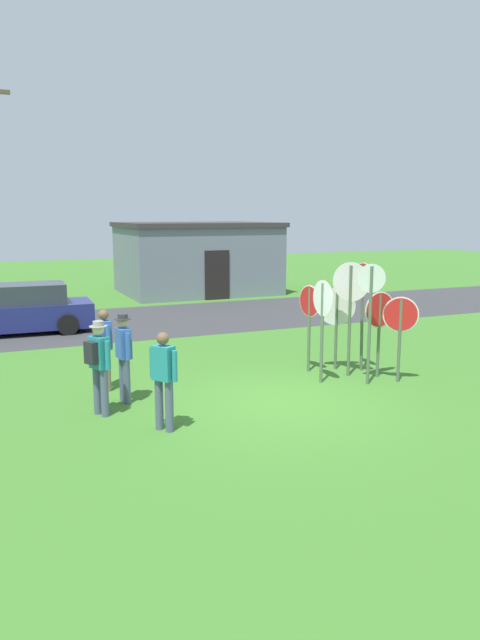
{
  "coord_description": "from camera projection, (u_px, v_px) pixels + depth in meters",
  "views": [
    {
      "loc": [
        -5.02,
        -9.94,
        3.6
      ],
      "look_at": [
        0.15,
        2.03,
        1.3
      ],
      "focal_mm": 33.67,
      "sensor_mm": 36.0,
      "label": 1
    }
  ],
  "objects": [
    {
      "name": "building_background",
      "position": [
        197.0,
        258.0,
        27.83
      ],
      "size": [
        6.87,
        5.43,
        3.24
      ],
      "color": "slate",
      "rests_on": "ground"
    },
    {
      "name": "stop_sign_center_cluster",
      "position": [
        370.0,
        306.0,
        12.62
      ],
      "size": [
        0.58,
        0.22,
        2.59
      ],
      "color": "#51664C",
      "rests_on": "ground"
    },
    {
      "name": "person_in_dark_shirt",
      "position": [
        124.0,
        353.0,
        11.51
      ],
      "size": [
        0.32,
        0.57,
        1.74
      ],
      "color": "#4C5670",
      "rests_on": "ground"
    },
    {
      "name": "person_near_signs",
      "position": [
        164.0,
        376.0,
        9.98
      ],
      "size": [
        0.38,
        0.49,
        1.69
      ],
      "color": "#4C5670",
      "rests_on": "ground"
    },
    {
      "name": "stop_sign_tallest",
      "position": [
        309.0,
        313.0,
        13.74
      ],
      "size": [
        0.13,
        0.73,
        2.02
      ],
      "color": "#51664C",
      "rests_on": "ground"
    },
    {
      "name": "stop_sign_low_front",
      "position": [
        363.0,
        298.0,
        13.74
      ],
      "size": [
        0.12,
        0.72,
        2.53
      ],
      "color": "#51664C",
      "rests_on": "ground"
    },
    {
      "name": "parked_car_on_street",
      "position": [
        22.0,
        311.0,
        18.42
      ],
      "size": [
        4.35,
        2.12,
        1.51
      ],
      "color": "navy",
      "rests_on": "ground"
    },
    {
      "name": "stop_sign_leaning_left",
      "position": [
        337.0,
        314.0,
        13.94
      ],
      "size": [
        0.83,
        0.34,
        1.94
      ],
      "color": "#51664C",
      "rests_on": "ground"
    },
    {
      "name": "street_asphalt",
      "position": [
        145.0,
        321.0,
        20.57
      ],
      "size": [
        60.0,
        6.4,
        0.01
      ],
      "primitive_type": "cube",
      "color": "#38383A",
      "rests_on": "ground"
    },
    {
      "name": "stop_sign_far_back",
      "position": [
        379.0,
        319.0,
        13.26
      ],
      "size": [
        0.81,
        0.08,
        1.93
      ],
      "color": "#51664C",
      "rests_on": "ground"
    },
    {
      "name": "stop_sign_nearest",
      "position": [
        323.0,
        313.0,
        12.76
      ],
      "size": [
        0.07,
        0.77,
        2.23
      ],
      "color": "#51664C",
      "rests_on": "ground"
    },
    {
      "name": "person_on_left",
      "position": [
        99.0,
        361.0,
        10.72
      ],
      "size": [
        0.45,
        0.52,
        1.74
      ],
      "color": "#4C5670",
      "rests_on": "ground"
    },
    {
      "name": "stop_sign_rear_right",
      "position": [
        350.0,
        297.0,
        13.27
      ],
      "size": [
        0.47,
        0.75,
        2.57
      ],
      "color": "#51664C",
      "rests_on": "ground"
    },
    {
      "name": "person_holding_notes",
      "position": [
        105.0,
        345.0,
        12.33
      ],
      "size": [
        0.27,
        0.56,
        1.69
      ],
      "color": "#7A6B56",
      "rests_on": "ground"
    },
    {
      "name": "stop_sign_leaning_right",
      "position": [
        400.0,
        325.0,
        12.87
      ],
      "size": [
        0.63,
        0.45,
        1.87
      ],
      "color": "#51664C",
      "rests_on": "ground"
    },
    {
      "name": "ground_plane",
      "position": [
        275.0,
        404.0,
        11.57
      ],
      "size": [
        80.0,
        80.0,
        0.0
      ],
      "primitive_type": "plane",
      "color": "#3D7528"
    }
  ]
}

